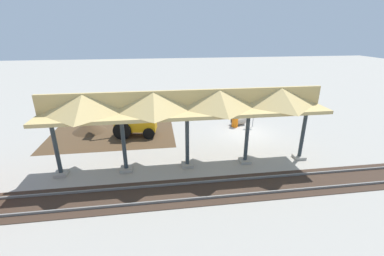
{
  "coord_description": "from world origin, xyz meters",
  "views": [
    {
      "loc": [
        7.2,
        19.01,
        8.1
      ],
      "look_at": [
        4.83,
        2.33,
        1.6
      ],
      "focal_mm": 24.0,
      "sensor_mm": 36.0,
      "label": 1
    }
  ],
  "objects_px": {
    "backhoe": "(134,121)",
    "traffic_barrel": "(235,122)",
    "concrete_pipe": "(238,120)",
    "stop_sign": "(254,109)"
  },
  "relations": [
    {
      "from": "backhoe",
      "to": "traffic_barrel",
      "type": "xyz_separation_m",
      "value": [
        -8.65,
        -0.82,
        -0.81
      ]
    },
    {
      "from": "backhoe",
      "to": "concrete_pipe",
      "type": "xyz_separation_m",
      "value": [
        -9.09,
        -1.3,
        -0.86
      ]
    },
    {
      "from": "stop_sign",
      "to": "backhoe",
      "type": "height_order",
      "value": "backhoe"
    },
    {
      "from": "stop_sign",
      "to": "traffic_barrel",
      "type": "bearing_deg",
      "value": -6.47
    },
    {
      "from": "backhoe",
      "to": "traffic_barrel",
      "type": "height_order",
      "value": "backhoe"
    },
    {
      "from": "concrete_pipe",
      "to": "traffic_barrel",
      "type": "distance_m",
      "value": 0.66
    },
    {
      "from": "concrete_pipe",
      "to": "traffic_barrel",
      "type": "relative_size",
      "value": 1.48
    },
    {
      "from": "backhoe",
      "to": "concrete_pipe",
      "type": "bearing_deg",
      "value": -171.87
    },
    {
      "from": "stop_sign",
      "to": "concrete_pipe",
      "type": "distance_m",
      "value": 1.82
    },
    {
      "from": "backhoe",
      "to": "stop_sign",
      "type": "bearing_deg",
      "value": -176.41
    }
  ]
}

